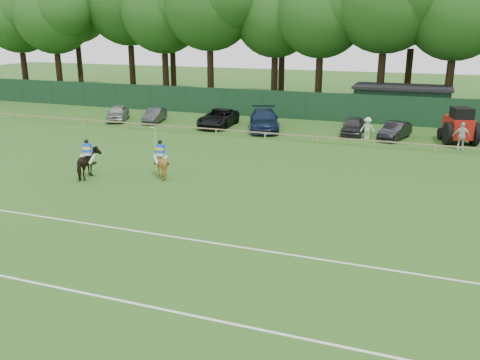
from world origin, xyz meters
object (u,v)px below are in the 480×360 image
at_px(horse_dark, 88,164).
at_px(suv_black, 218,118).
at_px(horse_chestnut, 161,164).
at_px(estate_black, 395,131).
at_px(sedan_silver, 118,113).
at_px(spectator_mid, 461,136).
at_px(tractor, 459,126).
at_px(sedan_navy, 264,120).
at_px(sedan_grey, 155,115).
at_px(spectator_left, 367,128).
at_px(utility_shed, 401,103).
at_px(hatch_grey, 353,126).

xyz_separation_m(horse_dark, suv_black, (0.94, 16.48, -0.10)).
xyz_separation_m(horse_chestnut, estate_black, (11.54, 14.97, -0.14)).
height_order(sedan_silver, spectator_mid, spectator_mid).
bearing_deg(tractor, horse_dark, -155.24).
height_order(suv_black, sedan_navy, sedan_navy).
relative_size(sedan_grey, estate_black, 0.96).
bearing_deg(horse_dark, suv_black, -107.47).
relative_size(horse_chestnut, sedan_silver, 0.39).
distance_m(suv_black, sedan_navy, 4.09).
xyz_separation_m(sedan_navy, estate_black, (10.22, 0.10, -0.19)).
distance_m(horse_dark, estate_black, 22.45).
bearing_deg(sedan_navy, tractor, -18.16).
relative_size(spectator_left, spectator_mid, 0.85).
height_order(horse_dark, suv_black, horse_dark).
relative_size(sedan_grey, sedan_navy, 0.65).
bearing_deg(sedan_navy, estate_black, -18.30).
distance_m(suv_black, estate_black, 14.31).
bearing_deg(horse_chestnut, tractor, -137.31).
distance_m(sedan_navy, tractor, 14.59).
xyz_separation_m(sedan_silver, estate_black, (23.77, 0.56, -0.04)).
bearing_deg(suv_black, spectator_mid, -9.90).
xyz_separation_m(sedan_grey, sedan_navy, (10.11, -0.06, 0.21)).
distance_m(suv_black, spectator_mid, 18.88).
xyz_separation_m(horse_chestnut, tractor, (15.90, 15.05, 0.46)).
bearing_deg(horse_dark, sedan_silver, -76.06).
relative_size(horse_dark, sedan_silver, 0.49).
bearing_deg(estate_black, horse_dark, -116.86).
relative_size(horse_dark, utility_shed, 0.23).
height_order(spectator_left, utility_shed, utility_shed).
bearing_deg(estate_black, tractor, 16.93).
bearing_deg(tractor, spectator_left, 171.35).
relative_size(sedan_silver, sedan_navy, 0.70).
xyz_separation_m(sedan_silver, hatch_grey, (20.57, 1.21, -0.01)).
bearing_deg(utility_shed, horse_chestnut, -115.69).
xyz_separation_m(horse_dark, spectator_left, (13.30, 15.81, -0.01)).
bearing_deg(spectator_mid, estate_black, 149.08).
distance_m(sedan_grey, suv_black, 6.02).
bearing_deg(horse_chestnut, sedan_silver, -50.42).
bearing_deg(suv_black, sedan_navy, -4.99).
bearing_deg(tractor, sedan_grey, 164.86).
height_order(sedan_grey, utility_shed, utility_shed).
bearing_deg(spectator_mid, tractor, 86.80).
distance_m(horse_chestnut, utility_shed, 26.33).
relative_size(sedan_grey, tractor, 1.05).
bearing_deg(tractor, suv_black, 164.81).
bearing_deg(hatch_grey, suv_black, -178.52).
bearing_deg(suv_black, estate_black, -3.53).
relative_size(horse_chestnut, estate_black, 0.40).
relative_size(hatch_grey, spectator_mid, 2.05).
distance_m(spectator_mid, tractor, 2.20).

